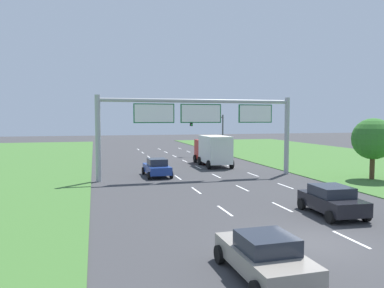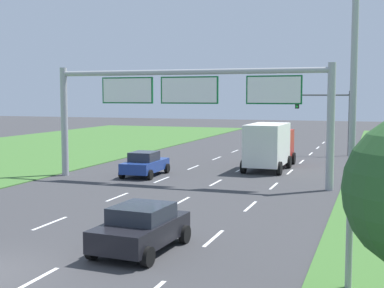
{
  "view_description": "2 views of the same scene",
  "coord_description": "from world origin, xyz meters",
  "px_view_note": "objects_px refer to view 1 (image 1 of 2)",
  "views": [
    {
      "loc": [
        -8.7,
        -13.3,
        5.14
      ],
      "look_at": [
        -0.79,
        16.84,
        2.97
      ],
      "focal_mm": 35.0,
      "sensor_mm": 36.0,
      "label": 1
    },
    {
      "loc": [
        10.79,
        -12.38,
        5.23
      ],
      "look_at": [
        0.04,
        18.58,
        2.23
      ],
      "focal_mm": 50.0,
      "sensor_mm": 36.0,
      "label": 2
    }
  ],
  "objects_px": {
    "roadside_tree_mid": "(373,139)",
    "box_truck": "(213,150)",
    "car_lead_silver": "(157,167)",
    "car_near_red": "(332,200)",
    "car_mid_lane": "(264,255)",
    "sign_gantry": "(200,120)",
    "traffic_light_mast": "(209,127)"
  },
  "relations": [
    {
      "from": "car_mid_lane",
      "to": "roadside_tree_mid",
      "type": "relative_size",
      "value": 0.8
    },
    {
      "from": "car_lead_silver",
      "to": "sign_gantry",
      "type": "bearing_deg",
      "value": -25.09
    },
    {
      "from": "car_lead_silver",
      "to": "roadside_tree_mid",
      "type": "relative_size",
      "value": 0.82
    },
    {
      "from": "car_mid_lane",
      "to": "traffic_light_mast",
      "type": "bearing_deg",
      "value": 73.98
    },
    {
      "from": "car_lead_silver",
      "to": "car_near_red",
      "type": "bearing_deg",
      "value": -67.96
    },
    {
      "from": "car_near_red",
      "to": "car_mid_lane",
      "type": "xyz_separation_m",
      "value": [
        -6.88,
        -6.25,
        -0.07
      ]
    },
    {
      "from": "car_near_red",
      "to": "traffic_light_mast",
      "type": "height_order",
      "value": "traffic_light_mast"
    },
    {
      "from": "sign_gantry",
      "to": "traffic_light_mast",
      "type": "bearing_deg",
      "value": 70.26
    },
    {
      "from": "car_near_red",
      "to": "box_truck",
      "type": "height_order",
      "value": "box_truck"
    },
    {
      "from": "roadside_tree_mid",
      "to": "car_near_red",
      "type": "bearing_deg",
      "value": -138.4
    },
    {
      "from": "box_truck",
      "to": "sign_gantry",
      "type": "bearing_deg",
      "value": -114.47
    },
    {
      "from": "box_truck",
      "to": "roadside_tree_mid",
      "type": "distance_m",
      "value": 15.89
    },
    {
      "from": "car_mid_lane",
      "to": "traffic_light_mast",
      "type": "xyz_separation_m",
      "value": [
        10.07,
        38.16,
        3.13
      ]
    },
    {
      "from": "box_truck",
      "to": "car_mid_lane",
      "type": "bearing_deg",
      "value": -103.55
    },
    {
      "from": "box_truck",
      "to": "traffic_light_mast",
      "type": "xyz_separation_m",
      "value": [
        2.94,
        10.59,
        2.13
      ]
    },
    {
      "from": "box_truck",
      "to": "roadside_tree_mid",
      "type": "xyz_separation_m",
      "value": [
        10.02,
        -12.22,
        1.67
      ]
    },
    {
      "from": "car_mid_lane",
      "to": "car_near_red",
      "type": "bearing_deg",
      "value": 40.99
    },
    {
      "from": "box_truck",
      "to": "sign_gantry",
      "type": "height_order",
      "value": "sign_gantry"
    },
    {
      "from": "box_truck",
      "to": "car_near_red",
      "type": "bearing_deg",
      "value": -89.71
    },
    {
      "from": "traffic_light_mast",
      "to": "car_near_red",
      "type": "bearing_deg",
      "value": -95.69
    },
    {
      "from": "sign_gantry",
      "to": "roadside_tree_mid",
      "type": "distance_m",
      "value": 14.45
    },
    {
      "from": "car_near_red",
      "to": "roadside_tree_mid",
      "type": "distance_m",
      "value": 13.97
    },
    {
      "from": "car_near_red",
      "to": "box_truck",
      "type": "bearing_deg",
      "value": 92.67
    },
    {
      "from": "car_mid_lane",
      "to": "sign_gantry",
      "type": "height_order",
      "value": "sign_gantry"
    },
    {
      "from": "car_near_red",
      "to": "sign_gantry",
      "type": "distance_m",
      "value": 14.9
    },
    {
      "from": "traffic_light_mast",
      "to": "car_lead_silver",
      "type": "bearing_deg",
      "value": -121.24
    },
    {
      "from": "car_near_red",
      "to": "roadside_tree_mid",
      "type": "bearing_deg",
      "value": 44.93
    },
    {
      "from": "roadside_tree_mid",
      "to": "box_truck",
      "type": "bearing_deg",
      "value": 129.36
    },
    {
      "from": "car_lead_silver",
      "to": "sign_gantry",
      "type": "xyz_separation_m",
      "value": [
        3.53,
        -1.53,
        4.18
      ]
    },
    {
      "from": "box_truck",
      "to": "sign_gantry",
      "type": "relative_size",
      "value": 0.41
    },
    {
      "from": "car_near_red",
      "to": "car_mid_lane",
      "type": "bearing_deg",
      "value": -134.45
    },
    {
      "from": "sign_gantry",
      "to": "roadside_tree_mid",
      "type": "xyz_separation_m",
      "value": [
        13.54,
        -4.81,
        -1.57
      ]
    }
  ]
}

